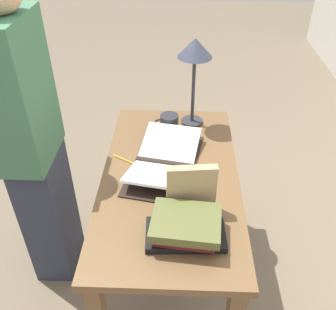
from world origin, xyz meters
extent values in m
plane|color=#70604C|center=(0.00, 0.00, 0.00)|extent=(12.00, 12.00, 0.00)
cube|color=brown|center=(0.00, 0.00, 0.75)|extent=(1.16, 0.61, 0.03)
cube|color=brown|center=(-0.53, -0.26, 0.37)|extent=(0.06, 0.06, 0.73)
cube|color=brown|center=(-0.53, 0.26, 0.37)|extent=(0.06, 0.06, 0.73)
cube|color=black|center=(-0.08, -0.03, 0.78)|extent=(0.07, 0.27, 0.02)
cube|color=black|center=(-0.21, 0.00, 0.77)|extent=(0.30, 0.32, 0.01)
cube|color=black|center=(0.06, -0.05, 0.77)|extent=(0.30, 0.32, 0.01)
cube|color=white|center=(-0.20, -0.01, 0.80)|extent=(0.27, 0.31, 0.08)
cube|color=white|center=(0.04, -0.05, 0.80)|extent=(0.27, 0.31, 0.08)
cube|color=black|center=(0.36, 0.07, 0.78)|extent=(0.17, 0.30, 0.03)
cube|color=maroon|center=(0.36, 0.07, 0.81)|extent=(0.19, 0.24, 0.03)
cube|color=brown|center=(0.36, 0.07, 0.84)|extent=(0.22, 0.27, 0.04)
cube|color=tan|center=(0.21, 0.09, 0.87)|extent=(0.05, 0.20, 0.22)
cylinder|color=#2D2D33|center=(-0.45, 0.10, 0.77)|extent=(0.12, 0.12, 0.02)
cylinder|color=#2D2D33|center=(-0.45, 0.10, 0.96)|extent=(0.02, 0.02, 0.36)
cone|color=#333847|center=(-0.45, 0.10, 1.19)|extent=(0.17, 0.17, 0.09)
cylinder|color=#28282D|center=(-0.37, -0.02, 0.81)|extent=(0.09, 0.09, 0.09)
torus|color=#28282D|center=(-0.37, -0.07, 0.81)|extent=(0.01, 0.05, 0.05)
cylinder|color=gold|center=(-0.10, -0.22, 0.77)|extent=(0.08, 0.13, 0.01)
cube|color=#2D3342|center=(-0.11, -0.65, 0.39)|extent=(0.31, 0.20, 0.78)
cube|color=#3D704C|center=(-0.11, -0.65, 1.11)|extent=(0.36, 0.20, 0.66)
camera|label=1|loc=(1.29, 0.04, 1.85)|focal=40.00mm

